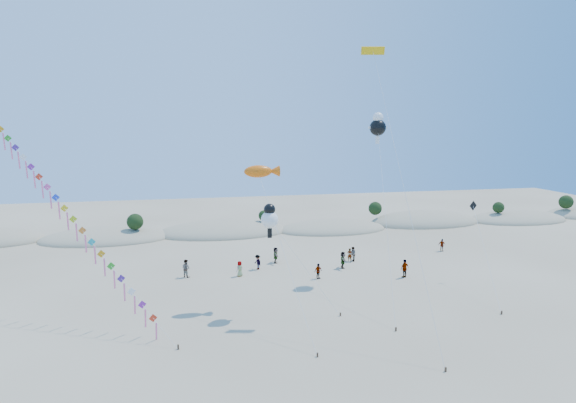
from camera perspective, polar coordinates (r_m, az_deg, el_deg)
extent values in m
ellipsoid|color=gray|center=(70.54, -20.72, -4.18)|extent=(17.60, 9.68, 3.00)
ellipsoid|color=#1F3814|center=(70.36, -20.76, -3.52)|extent=(14.08, 6.34, 0.70)
ellipsoid|color=gray|center=(70.54, -7.67, -3.66)|extent=(19.00, 10.45, 3.40)
ellipsoid|color=#1F3814|center=(70.34, -7.68, -2.92)|extent=(15.20, 6.84, 0.76)
ellipsoid|color=gray|center=(72.13, 5.22, -3.34)|extent=(16.40, 9.02, 2.80)
ellipsoid|color=#1F3814|center=(71.97, 5.23, -2.74)|extent=(13.12, 5.90, 0.66)
ellipsoid|color=gray|center=(79.86, 15.87, -2.44)|extent=(18.00, 9.90, 3.80)
ellipsoid|color=#1F3814|center=(79.67, 15.90, -1.70)|extent=(14.40, 6.48, 0.72)
ellipsoid|color=gray|center=(87.49, 25.55, -2.00)|extent=(16.80, 9.24, 3.00)
ellipsoid|color=#1F3814|center=(87.35, 25.59, -1.47)|extent=(13.44, 6.05, 0.67)
sphere|color=black|center=(68.35, -17.67, -2.30)|extent=(2.20, 2.20, 2.20)
sphere|color=black|center=(70.87, -2.87, -1.68)|extent=(1.60, 1.60, 1.60)
sphere|color=black|center=(77.03, 10.30, -0.81)|extent=(2.10, 2.10, 2.10)
sphere|color=black|center=(84.42, 23.67, -0.65)|extent=(1.80, 1.80, 1.80)
sphere|color=black|center=(94.31, 30.08, -0.05)|extent=(2.30, 2.30, 2.30)
cube|color=#3F2D1E|center=(35.69, -12.89, -16.46)|extent=(0.12, 0.12, 0.35)
cylinder|color=silver|center=(45.22, -27.34, 2.51)|extent=(22.11, 22.27, 22.13)
cube|color=red|center=(36.75, -15.70, -13.16)|extent=(1.19, 0.47, 1.25)
cube|color=pink|center=(37.20, -15.34, -14.70)|extent=(0.19, 0.45, 1.55)
cube|color=purple|center=(37.26, -16.91, -11.61)|extent=(1.19, 0.47, 1.25)
cube|color=pink|center=(37.69, -16.54, -13.14)|extent=(0.19, 0.45, 1.55)
cube|color=white|center=(37.82, -18.06, -10.09)|extent=(1.19, 0.47, 1.25)
cube|color=pink|center=(38.21, -17.70, -11.62)|extent=(0.19, 0.45, 1.55)
cube|color=#51238F|center=(38.42, -19.17, -8.62)|extent=(1.19, 0.47, 1.25)
cube|color=pink|center=(38.78, -18.81, -10.14)|extent=(0.19, 0.45, 1.55)
cube|color=green|center=(39.06, -20.24, -7.19)|extent=(1.19, 0.47, 1.25)
cube|color=pink|center=(39.39, -19.88, -8.70)|extent=(0.19, 0.45, 1.55)
cube|color=orange|center=(39.73, -21.26, -5.80)|extent=(1.19, 0.47, 1.25)
cube|color=pink|center=(40.03, -20.91, -7.31)|extent=(0.19, 0.45, 1.55)
cube|color=#17A6AE|center=(40.44, -22.25, -4.46)|extent=(1.19, 0.47, 1.25)
cube|color=pink|center=(40.71, -21.90, -5.95)|extent=(0.19, 0.45, 1.55)
cube|color=orange|center=(41.18, -23.20, -3.17)|extent=(1.19, 0.47, 1.25)
cube|color=pink|center=(41.42, -22.85, -4.64)|extent=(0.19, 0.45, 1.55)
cube|color=#B3CC18|center=(41.95, -24.11, -1.92)|extent=(1.19, 0.47, 1.25)
cube|color=pink|center=(42.16, -23.76, -3.37)|extent=(0.19, 0.45, 1.55)
cube|color=yellow|center=(42.75, -24.99, -0.72)|extent=(1.19, 0.47, 1.25)
cube|color=pink|center=(42.94, -24.64, -2.15)|extent=(0.19, 0.45, 1.55)
cube|color=blue|center=(43.57, -25.83, 0.44)|extent=(1.19, 0.47, 1.25)
cube|color=pink|center=(43.74, -25.49, -0.97)|extent=(0.19, 0.45, 1.55)
cube|color=#FF50A8|center=(44.43, -26.64, 1.55)|extent=(1.19, 0.47, 1.25)
cube|color=pink|center=(44.57, -26.30, 0.16)|extent=(0.19, 0.45, 1.55)
cube|color=red|center=(45.31, -27.42, 2.62)|extent=(1.19, 0.47, 1.25)
cube|color=pink|center=(45.42, -27.09, 1.26)|extent=(0.19, 0.45, 1.55)
cube|color=purple|center=(46.21, -28.17, 3.65)|extent=(1.19, 0.47, 1.25)
cube|color=pink|center=(46.30, -27.84, 2.31)|extent=(0.19, 0.45, 1.55)
cube|color=white|center=(47.13, -28.90, 4.64)|extent=(1.19, 0.47, 1.25)
cube|color=pink|center=(47.21, -28.57, 3.32)|extent=(0.19, 0.45, 1.55)
cube|color=#51238F|center=(48.08, -29.60, 5.59)|extent=(1.19, 0.47, 1.25)
cube|color=pink|center=(48.13, -29.27, 4.30)|extent=(0.19, 0.45, 1.55)
cube|color=green|center=(49.04, -30.27, 6.50)|extent=(1.19, 0.47, 1.25)
cube|color=pink|center=(49.07, -29.95, 5.23)|extent=(0.19, 0.45, 1.55)
cube|color=orange|center=(50.03, -30.92, 7.37)|extent=(1.19, 0.47, 1.25)
cube|color=pink|center=(50.04, -30.61, 6.13)|extent=(0.19, 0.45, 1.55)
cube|color=#3F2D1E|center=(33.93, 3.51, -17.69)|extent=(0.10, 0.10, 0.30)
cylinder|color=silver|center=(36.98, -0.46, -6.11)|extent=(2.20, 11.63, 11.50)
ellipsoid|color=#E75E0C|center=(41.41, -3.56, 3.58)|extent=(2.43, 1.07, 1.07)
cone|color=#E75E0C|center=(41.64, -1.70, 3.62)|extent=(0.97, 0.97, 0.97)
cube|color=#3F2D1E|center=(40.49, 6.23, -13.15)|extent=(0.10, 0.10, 0.30)
cylinder|color=silver|center=(39.59, 2.03, -7.87)|extent=(5.43, 2.41, 7.80)
sphere|color=white|center=(39.23, -2.20, -2.17)|extent=(1.42, 1.42, 1.42)
sphere|color=black|center=(39.08, -2.20, -0.94)|extent=(0.95, 0.95, 0.95)
cube|color=black|center=(39.47, -2.19, -3.75)|extent=(0.35, 0.18, 0.80)
cube|color=#3F2D1E|center=(38.48, 12.67, -14.55)|extent=(0.10, 0.10, 0.30)
cylinder|color=silver|center=(43.22, 11.48, -1.57)|extent=(3.90, 14.04, 15.18)
sphere|color=black|center=(49.71, 10.59, 8.61)|extent=(1.65, 1.65, 1.65)
sphere|color=white|center=(49.72, 10.62, 9.74)|extent=(1.07, 1.07, 1.07)
cube|color=white|center=(49.73, 10.55, 7.20)|extent=(0.35, 0.18, 0.80)
cube|color=white|center=(49.45, 9.83, 8.63)|extent=(0.60, 0.15, 0.25)
cube|color=white|center=(49.98, 11.34, 8.59)|extent=(0.60, 0.15, 0.25)
cube|color=#3F2D1E|center=(33.65, 18.18, -18.39)|extent=(0.10, 0.10, 0.30)
cylinder|color=silver|center=(36.21, 13.61, 1.43)|extent=(0.11, 13.51, 21.55)
cube|color=#DFA80B|center=(42.52, 10.02, 17.20)|extent=(1.98, 0.81, 0.70)
cube|color=black|center=(42.54, 10.01, 17.20)|extent=(1.92, 0.50, 0.19)
cube|color=#3F2D1E|center=(44.23, 23.99, -11.95)|extent=(0.10, 0.10, 0.30)
cylinder|color=silver|center=(47.93, 22.40, -5.83)|extent=(3.31, 9.87, 7.37)
cube|color=black|center=(52.09, 21.10, -0.47)|extent=(0.99, 0.29, 1.01)
imported|color=slate|center=(50.73, -12.01, -7.75)|extent=(1.14, 1.12, 1.85)
imported|color=slate|center=(50.18, -5.74, -7.93)|extent=(0.93, 0.87, 1.60)
imported|color=slate|center=(49.25, 3.59, -8.24)|extent=(1.00, 0.77, 1.58)
imported|color=slate|center=(52.31, -3.62, -7.19)|extent=(0.96, 1.19, 1.61)
imported|color=slate|center=(52.95, 6.53, -6.90)|extent=(0.82, 1.77, 1.84)
imported|color=slate|center=(55.70, 7.32, -6.28)|extent=(0.67, 0.60, 1.53)
imported|color=slate|center=(55.68, 7.69, -6.20)|extent=(0.75, 0.91, 1.69)
imported|color=slate|center=(50.93, 13.66, -7.72)|extent=(1.20, 0.83, 1.89)
imported|color=slate|center=(62.56, 17.77, -4.94)|extent=(0.96, 0.61, 1.52)
imported|color=slate|center=(54.61, -1.47, -6.38)|extent=(0.76, 1.72, 1.79)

